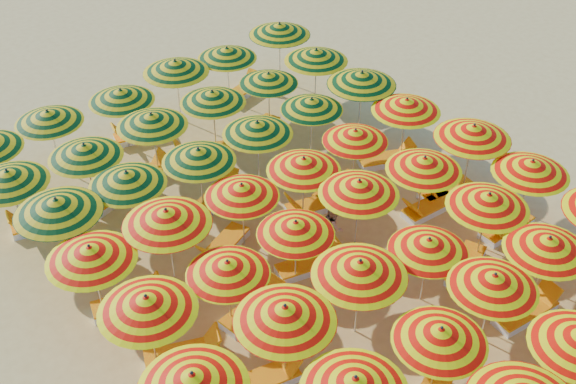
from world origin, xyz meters
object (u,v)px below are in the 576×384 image
object	(u,v)px
umbrella_28	(355,136)
lounger_20	(387,159)
umbrella_47	(280,29)
umbrella_20	(296,228)
umbrella_34	(312,104)
lounger_9	(465,266)
umbrella_37	(85,151)
beachgoer_b	(333,227)
umbrella_12	(193,381)
umbrella_13	(285,314)
umbrella_27	(304,164)
lounger_15	(444,190)
lounger_12	(254,309)
umbrella_16	(488,201)
umbrella_14	(360,268)
umbrella_30	(57,206)
lounger_16	(129,303)
umbrella_22	(424,164)
lounger_19	(337,189)
lounger_23	(42,223)
lounger_25	(142,175)
umbrella_35	(362,78)
lounger_24	(113,197)
umbrella_32	(199,155)
umbrella_15	(429,245)
lounger_1	(567,373)
lounger_7	(527,312)
umbrella_31	(127,178)
umbrella_18	(147,304)
umbrella_44	(121,95)
umbrella_10	(548,244)
lounger_18	(314,206)
umbrella_23	(473,132)
umbrella_26	(242,191)
lounger_21	(92,259)
lounger_27	(259,130)
umbrella_45	(176,66)
lounger_28	(140,135)
lounger_29	(242,92)
umbrella_9	(494,281)
umbrella_17	(532,167)
umbrella_40	(269,78)
umbrella_24	(90,253)
lounger_13	(310,264)
lounger_14	(428,208)
umbrella_29	(406,105)
umbrella_41	(316,55)
umbrella_25	(167,217)
lounger_17	(223,246)
umbrella_21	(359,187)
umbrella_36	(8,177)

from	to	relation	value
umbrella_28	lounger_20	size ratio (longest dim) A/B	1.21
umbrella_47	umbrella_20	bearing A→B (deg)	-127.17
umbrella_34	lounger_9	size ratio (longest dim) A/B	1.30
umbrella_37	beachgoer_b	bearing A→B (deg)	-54.26
umbrella_12	umbrella_13	size ratio (longest dim) A/B	0.98
umbrella_13	umbrella_34	distance (m)	8.81
umbrella_27	lounger_15	world-z (taller)	umbrella_27
lounger_12	lounger_15	distance (m)	7.19
umbrella_16	umbrella_13	bearing A→B (deg)	177.65
umbrella_14	umbrella_30	xyz separation A→B (m)	(-4.14, 6.28, 0.01)
lounger_12	lounger_16	xyz separation A→B (m)	(-2.20, 2.11, 0.00)
umbrella_22	lounger_19	world-z (taller)	umbrella_22
lounger_23	lounger_25	world-z (taller)	same
umbrella_13	beachgoer_b	size ratio (longest dim) A/B	1.72
umbrella_30	lounger_20	bearing A→B (deg)	-11.43
umbrella_12	umbrella_35	bearing A→B (deg)	30.75
lounger_24	umbrella_32	bearing A→B (deg)	116.21
umbrella_15	lounger_1	world-z (taller)	umbrella_15
lounger_7	umbrella_31	bearing A→B (deg)	130.49
umbrella_18	umbrella_44	distance (m)	9.08
umbrella_15	umbrella_31	xyz separation A→B (m)	(-4.15, 6.65, 0.12)
umbrella_10	lounger_18	size ratio (longest dim) A/B	1.47
umbrella_23	lounger_23	size ratio (longest dim) A/B	1.27
umbrella_26	lounger_21	size ratio (longest dim) A/B	1.22
umbrella_27	umbrella_37	bearing A→B (deg)	134.65
lounger_20	lounger_27	bearing A→B (deg)	141.73
lounger_21	umbrella_45	bearing A→B (deg)	-149.65
umbrella_13	lounger_20	bearing A→B (deg)	29.26
lounger_28	lounger_29	distance (m)	4.28
umbrella_26	umbrella_45	xyz separation A→B (m)	(2.17, 6.45, 0.20)
umbrella_9	umbrella_17	xyz separation A→B (m)	(4.19, 2.00, 0.04)
umbrella_44	lounger_23	world-z (taller)	umbrella_44
umbrella_34	umbrella_40	distance (m)	2.13
umbrella_24	lounger_13	distance (m)	5.58
lounger_14	lounger_20	size ratio (longest dim) A/B	0.97
umbrella_29	lounger_12	world-z (taller)	umbrella_29
umbrella_30	umbrella_41	xyz separation A→B (m)	(10.22, 2.02, -0.04)
umbrella_25	umbrella_15	bearing A→B (deg)	-46.35
umbrella_28	lounger_17	bearing A→B (deg)	178.79
lounger_24	lounger_27	bearing A→B (deg)	166.33
umbrella_47	lounger_14	xyz separation A→B (m)	(-1.63, -8.67, -1.90)
umbrella_29	umbrella_31	size ratio (longest dim) A/B	1.27
umbrella_21	lounger_13	bearing A→B (deg)	177.50
lounger_15	lounger_28	world-z (taller)	same
lounger_27	lounger_29	distance (m)	2.62
umbrella_44	umbrella_36	bearing A→B (deg)	-156.30
umbrella_25	lounger_7	distance (m)	8.93
umbrella_18	lounger_17	world-z (taller)	umbrella_18
umbrella_20	umbrella_47	size ratio (longest dim) A/B	0.87
umbrella_10	umbrella_32	size ratio (longest dim) A/B	1.04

